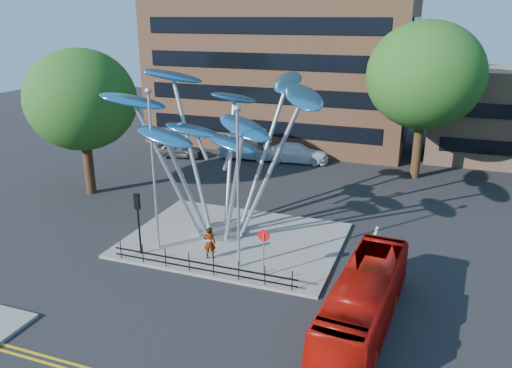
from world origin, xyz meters
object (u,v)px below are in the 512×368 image
at_px(traffic_light_island, 138,211).
at_px(street_lamp_right, 238,174).
at_px(parked_car_right, 296,153).
at_px(tree_right, 425,76).
at_px(no_entry_sign_island, 264,245).
at_px(street_lamp_left, 153,157).
at_px(pedestrian, 210,243).
at_px(parked_car_mid, 246,150).
at_px(red_bus, 364,301).
at_px(leaf_sculpture, 220,120).
at_px(tree_left, 81,100).
at_px(parked_car_left, 180,149).

bearing_deg(traffic_light_island, street_lamp_right, 5.19).
bearing_deg(parked_car_right, tree_right, -102.34).
distance_m(traffic_light_island, no_entry_sign_island, 7.05).
relative_size(tree_right, street_lamp_left, 1.38).
xyz_separation_m(pedestrian, parked_car_mid, (-5.32, 19.02, -0.23)).
xyz_separation_m(no_entry_sign_island, parked_car_mid, (-8.61, 19.82, -1.01)).
bearing_deg(street_lamp_right, red_bus, -23.81).
bearing_deg(pedestrian, traffic_light_island, -7.27).
height_order(leaf_sculpture, street_lamp_left, leaf_sculpture).
bearing_deg(pedestrian, parked_car_mid, -94.08).
height_order(red_bus, parked_car_mid, red_bus).
relative_size(tree_right, traffic_light_island, 3.54).
xyz_separation_m(tree_left, no_entry_sign_island, (16.00, -7.48, -4.98)).
height_order(traffic_light_island, parked_car_mid, traffic_light_island).
bearing_deg(street_lamp_left, tree_left, 145.62).
bearing_deg(no_entry_sign_island, parked_car_mid, 113.48).
height_order(street_lamp_right, red_bus, street_lamp_right).
xyz_separation_m(tree_right, pedestrian, (-9.29, -18.68, -7.00)).
distance_m(red_bus, parked_car_mid, 26.24).
distance_m(tree_right, tree_left, 25.09).
xyz_separation_m(parked_car_left, parked_car_right, (10.45, 2.18, 0.08)).
distance_m(tree_right, red_bus, 22.99).
bearing_deg(tree_left, no_entry_sign_island, -25.07).
bearing_deg(street_lamp_right, tree_left, 154.23).
distance_m(leaf_sculpture, red_bus, 12.71).
xyz_separation_m(leaf_sculpture, parked_car_right, (-0.04, 16.32, -6.05)).
xyz_separation_m(street_lamp_right, red_bus, (6.71, -2.96, -3.82)).
bearing_deg(street_lamp_right, tree_right, 68.46).
height_order(parked_car_left, parked_car_right, parked_car_right).
distance_m(leaf_sculpture, pedestrian, 6.78).
height_order(pedestrian, parked_car_right, pedestrian).
height_order(parked_car_mid, parked_car_right, parked_car_right).
relative_size(street_lamp_right, pedestrian, 4.70).
relative_size(tree_right, parked_car_left, 2.79).
height_order(tree_left, red_bus, tree_left).
height_order(tree_right, no_entry_sign_island, tree_right).
relative_size(tree_left, leaf_sculpture, 0.81).
bearing_deg(traffic_light_island, parked_car_left, 112.41).
bearing_deg(no_entry_sign_island, tree_right, 72.88).
xyz_separation_m(pedestrian, parked_car_left, (-11.27, 17.50, -0.29)).
relative_size(tree_left, parked_car_right, 1.82).
height_order(tree_left, street_lamp_right, tree_left).
xyz_separation_m(street_lamp_left, parked_car_mid, (-2.11, 18.84, -4.56)).
distance_m(tree_left, parked_car_right, 18.60).
relative_size(no_entry_sign_island, red_bus, 0.27).
bearing_deg(parked_car_left, street_lamp_right, -151.71).
bearing_deg(street_lamp_left, leaf_sculpture, 52.60).
distance_m(leaf_sculpture, parked_car_right, 17.40).
height_order(leaf_sculpture, traffic_light_island, leaf_sculpture).
relative_size(parked_car_left, parked_car_mid, 0.89).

